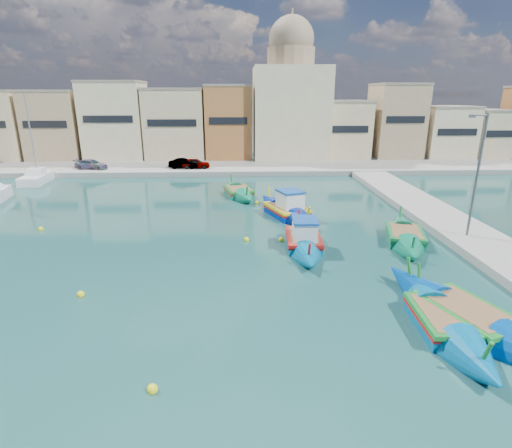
# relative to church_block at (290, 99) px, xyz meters

# --- Properties ---
(ground) EXTENTS (160.00, 160.00, 0.00)m
(ground) POSITION_rel_church_block_xyz_m (-10.00, -40.00, -8.41)
(ground) COLOR #154141
(ground) RESTS_ON ground
(north_quay) EXTENTS (80.00, 8.00, 0.60)m
(north_quay) POSITION_rel_church_block_xyz_m (-10.00, -8.00, -8.11)
(north_quay) COLOR gray
(north_quay) RESTS_ON ground
(north_townhouses) EXTENTS (83.20, 7.87, 10.19)m
(north_townhouses) POSITION_rel_church_block_xyz_m (-3.32, -0.64, -3.41)
(north_townhouses) COLOR #CDBA8E
(north_townhouses) RESTS_ON ground
(church_block) EXTENTS (10.00, 10.00, 19.10)m
(church_block) POSITION_rel_church_block_xyz_m (0.00, 0.00, 0.00)
(church_block) COLOR beige
(church_block) RESTS_ON ground
(quay_street_lamp) EXTENTS (1.18, 0.16, 8.00)m
(quay_street_lamp) POSITION_rel_church_block_xyz_m (7.44, -34.00, -4.07)
(quay_street_lamp) COLOR #595B60
(quay_street_lamp) RESTS_ON ground
(parked_cars) EXTENTS (16.10, 2.21, 1.18)m
(parked_cars) POSITION_rel_church_block_xyz_m (-17.45, -9.50, -7.23)
(parked_cars) COLOR #4C1919
(parked_cars) RESTS_ON north_quay
(luzzu_turquoise_cabin) EXTENTS (2.50, 9.23, 2.93)m
(luzzu_turquoise_cabin) POSITION_rel_church_block_xyz_m (-3.05, -34.26, -8.05)
(luzzu_turquoise_cabin) COLOR #006B9F
(luzzu_turquoise_cabin) RESTS_ON ground
(luzzu_blue_cabin) EXTENTS (5.43, 9.45, 3.28)m
(luzzu_blue_cabin) POSITION_rel_church_block_xyz_m (-3.35, -27.73, -8.01)
(luzzu_blue_cabin) COLOR #002AA2
(luzzu_blue_cabin) RESTS_ON ground
(luzzu_cyan_mid) EXTENTS (4.27, 9.03, 2.60)m
(luzzu_cyan_mid) POSITION_rel_church_block_xyz_m (3.65, -33.65, -8.13)
(luzzu_cyan_mid) COLOR #0B7651
(luzzu_cyan_mid) RESTS_ON ground
(luzzu_green) EXTENTS (4.10, 8.49, 2.59)m
(luzzu_green) POSITION_rel_church_block_xyz_m (-7.12, -21.02, -8.13)
(luzzu_green) COLOR #0B7451
(luzzu_green) RESTS_ON ground
(luzzu_blue_south) EXTENTS (5.34, 9.92, 2.81)m
(luzzu_blue_south) POSITION_rel_church_block_xyz_m (2.32, -43.42, -8.11)
(luzzu_blue_south) COLOR #00459D
(luzzu_blue_south) RESTS_ON ground
(luzzu_cyan_south) EXTENTS (2.65, 8.62, 2.65)m
(luzzu_cyan_south) POSITION_rel_church_block_xyz_m (1.22, -43.73, -8.13)
(luzzu_cyan_south) COLOR #0065A2
(luzzu_cyan_south) RESTS_ON ground
(yacht_north) EXTENTS (2.95, 7.78, 10.14)m
(yacht_north) POSITION_rel_church_block_xyz_m (-29.06, -12.62, -8.01)
(yacht_north) COLOR white
(yacht_north) RESTS_ON ground
(mooring_buoys) EXTENTS (22.69, 23.27, 0.36)m
(mooring_buoys) POSITION_rel_church_block_xyz_m (-8.60, -35.40, -8.33)
(mooring_buoys) COLOR #FCFC1A
(mooring_buoys) RESTS_ON ground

